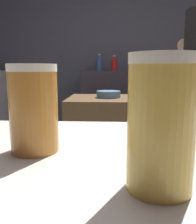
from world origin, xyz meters
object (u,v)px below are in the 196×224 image
object	(u,v)px
bottle_hot_sauce	(99,64)
pint_glass_far	(34,109)
mixing_bowl	(108,94)
bottle_olive_oil	(147,63)
pint_glass_near	(161,124)
bottle_soy	(114,65)

from	to	relation	value
bottle_hot_sauce	pint_glass_far	bearing A→B (deg)	-89.25
pint_glass_far	mixing_bowl	bearing A→B (deg)	86.70
bottle_hot_sauce	bottle_olive_oil	distance (m)	0.64
pint_glass_far	pint_glass_near	bearing A→B (deg)	-34.32
mixing_bowl	bottle_olive_oil	bearing A→B (deg)	68.26
mixing_bowl	pint_glass_near	size ratio (longest dim) A/B	1.37
mixing_bowl	bottle_hot_sauce	xyz separation A→B (m)	(-0.14, 1.22, 0.28)
pint_glass_near	bottle_soy	distance (m)	2.97
pint_glass_near	bottle_olive_oil	distance (m)	3.14
pint_glass_near	bottle_olive_oil	xyz separation A→B (m)	(0.42, 3.11, 0.14)
bottle_soy	mixing_bowl	bearing A→B (deg)	-92.99
bottle_soy	bottle_olive_oil	distance (m)	0.46
bottle_hot_sauce	bottle_soy	xyz separation A→B (m)	(0.20, -0.11, -0.01)
pint_glass_far	bottle_olive_oil	world-z (taller)	bottle_olive_oil
bottle_hot_sauce	bottle_soy	size ratio (longest dim) A/B	1.13
pint_glass_near	pint_glass_far	size ratio (longest dim) A/B	1.06
pint_glass_far	bottle_hot_sauce	size ratio (longest dim) A/B	0.65
mixing_bowl	bottle_soy	world-z (taller)	bottle_soy
pint_glass_far	bottle_soy	world-z (taller)	bottle_soy
bottle_olive_oil	mixing_bowl	bearing A→B (deg)	-111.74
pint_glass_near	bottle_soy	bearing A→B (deg)	90.39
pint_glass_near	bottle_soy	world-z (taller)	bottle_soy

